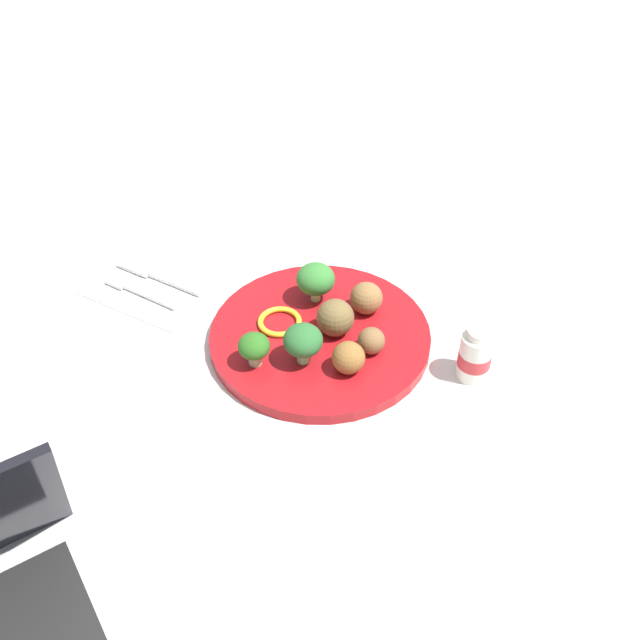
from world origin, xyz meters
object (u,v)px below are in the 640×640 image
(meatball_near_rim, at_px, (349,358))
(pepper_ring_back_left, at_px, (280,322))
(broccoli_floret_mid_left, at_px, (316,279))
(broccoli_floret_front_left, at_px, (303,341))
(yogurt_bottle, at_px, (475,355))
(meatball_far_rim, at_px, (372,340))
(plate, at_px, (320,337))
(broccoli_floret_far_rim, at_px, (254,347))
(meatball_center, at_px, (366,298))
(fork, at_px, (138,290))
(knife, at_px, (155,276))
(napkin, at_px, (152,287))
(meatball_back_left, at_px, (335,318))

(meatball_near_rim, xyz_separation_m, pepper_ring_back_left, (0.11, -0.03, -0.02))
(broccoli_floret_mid_left, bearing_deg, broccoli_floret_front_left, 111.91)
(pepper_ring_back_left, distance_m, yogurt_bottle, 0.25)
(pepper_ring_back_left, bearing_deg, broccoli_floret_mid_left, -104.26)
(meatball_far_rim, xyz_separation_m, pepper_ring_back_left, (0.12, 0.01, -0.01))
(broccoli_floret_mid_left, bearing_deg, yogurt_bottle, 175.85)
(meatball_far_rim, distance_m, meatball_near_rim, 0.04)
(plate, bearing_deg, broccoli_floret_far_rim, 64.76)
(broccoli_floret_front_left, bearing_deg, meatball_near_rim, -166.83)
(meatball_center, relative_size, pepper_ring_back_left, 0.75)
(meatball_near_rim, bearing_deg, broccoli_floret_far_rim, 23.40)
(broccoli_floret_front_left, bearing_deg, fork, -3.70)
(pepper_ring_back_left, bearing_deg, meatball_center, -137.83)
(meatball_center, relative_size, yogurt_bottle, 0.59)
(plate, height_order, fork, plate)
(knife, bearing_deg, meatball_center, -167.26)
(broccoli_floret_far_rim, height_order, knife, broccoli_floret_far_rim)
(broccoli_floret_far_rim, xyz_separation_m, napkin, (0.22, -0.07, -0.04))
(broccoli_floret_far_rim, distance_m, fork, 0.23)
(meatball_back_left, xyz_separation_m, meatball_near_rim, (-0.05, 0.05, -0.00))
(broccoli_floret_far_rim, relative_size, meatball_back_left, 0.92)
(fork, height_order, knife, same)
(broccoli_floret_far_rim, distance_m, meatball_near_rim, 0.11)
(meatball_center, height_order, knife, meatball_center)
(pepper_ring_back_left, bearing_deg, fork, 7.01)
(meatball_near_rim, bearing_deg, napkin, -4.06)
(meatball_back_left, bearing_deg, napkin, 6.09)
(meatball_far_rim, bearing_deg, fork, 6.53)
(broccoli_floret_front_left, distance_m, meatball_near_rim, 0.06)
(plate, height_order, knife, plate)
(meatball_near_rim, relative_size, fork, 0.33)
(knife, bearing_deg, broccoli_floret_front_left, 168.84)
(plate, bearing_deg, meatball_back_left, -150.73)
(broccoli_floret_far_rim, height_order, yogurt_bottle, yogurt_bottle)
(knife, bearing_deg, pepper_ring_back_left, 177.33)
(pepper_ring_back_left, xyz_separation_m, napkin, (0.20, 0.01, -0.02))
(meatball_back_left, relative_size, napkin, 0.28)
(meatball_far_rim, xyz_separation_m, yogurt_bottle, (-0.12, -0.04, -0.00))
(broccoli_floret_mid_left, relative_size, meatball_far_rim, 1.63)
(knife, bearing_deg, yogurt_bottle, -175.15)
(broccoli_floret_mid_left, height_order, meatball_center, broccoli_floret_mid_left)
(broccoli_floret_far_rim, distance_m, knife, 0.24)
(meatball_far_rim, bearing_deg, broccoli_floret_front_left, 41.33)
(meatball_back_left, relative_size, pepper_ring_back_left, 0.84)
(broccoli_floret_far_rim, height_order, broccoli_floret_front_left, broccoli_floret_front_left)
(meatball_center, height_order, napkin, meatball_center)
(plate, height_order, broccoli_floret_far_rim, broccoli_floret_far_rim)
(meatball_near_rim, height_order, pepper_ring_back_left, meatball_near_rim)
(meatball_near_rim, xyz_separation_m, yogurt_bottle, (-0.13, -0.08, -0.00))
(napkin, bearing_deg, yogurt_bottle, -172.76)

